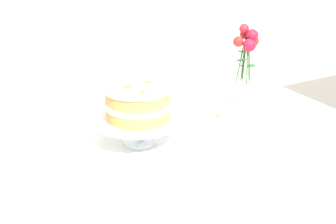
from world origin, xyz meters
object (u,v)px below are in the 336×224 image
(dining_table, at_px, (189,168))
(layer_cake, at_px, (138,101))
(cake_stand, at_px, (138,123))
(flower_vase, at_px, (245,72))

(dining_table, xyz_separation_m, layer_cake, (-0.15, 0.09, 0.25))
(cake_stand, xyz_separation_m, layer_cake, (-0.00, -0.00, 0.08))
(layer_cake, bearing_deg, dining_table, -30.31)
(dining_table, height_order, cake_stand, cake_stand)
(cake_stand, bearing_deg, dining_table, -30.33)
(flower_vase, bearing_deg, layer_cake, -170.50)
(flower_vase, bearing_deg, dining_table, -154.79)
(dining_table, height_order, flower_vase, flower_vase)
(layer_cake, bearing_deg, cake_stand, 31.89)
(dining_table, bearing_deg, flower_vase, 25.21)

